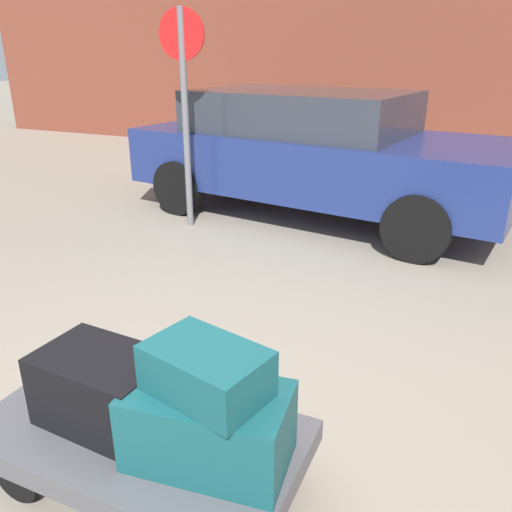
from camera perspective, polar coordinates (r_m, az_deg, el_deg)
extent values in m
plane|color=gray|center=(2.57, -12.09, -24.03)|extent=(60.00, 60.00, 0.00)
cube|color=#4C4C51|center=(2.37, -12.66, -19.10)|extent=(1.38, 0.74, 0.10)
cylinder|color=black|center=(2.46, 1.02, -21.96)|extent=(0.24, 0.06, 0.24)
cylinder|color=black|center=(2.87, -17.21, -15.73)|extent=(0.24, 0.06, 0.24)
cylinder|color=black|center=(2.62, -24.79, -21.22)|extent=(0.24, 0.06, 0.24)
cube|color=#144C51|center=(2.07, -5.29, -18.24)|extent=(0.65, 0.42, 0.31)
cube|color=black|center=(2.33, -16.58, -13.87)|extent=(0.56, 0.38, 0.32)
cube|color=#144C51|center=(1.92, -5.55, -12.55)|extent=(0.49, 0.38, 0.18)
cube|color=navy|center=(6.12, 7.05, 10.39)|extent=(4.51, 2.40, 0.64)
cube|color=#2D333D|center=(6.15, 5.11, 15.70)|extent=(2.61, 1.91, 0.46)
cylinder|color=black|center=(6.56, 21.56, 6.93)|extent=(0.66, 0.31, 0.64)
cylinder|color=black|center=(4.95, 17.44, 3.03)|extent=(0.66, 0.31, 0.64)
cylinder|color=black|center=(7.59, -0.04, 10.25)|extent=(0.66, 0.31, 0.64)
cylinder|color=black|center=(6.25, -8.48, 7.55)|extent=(0.66, 0.31, 0.64)
cylinder|color=slate|center=(5.63, -7.80, 14.34)|extent=(0.07, 0.07, 2.24)
cylinder|color=red|center=(5.59, -8.28, 23.21)|extent=(0.50, 0.06, 0.50)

